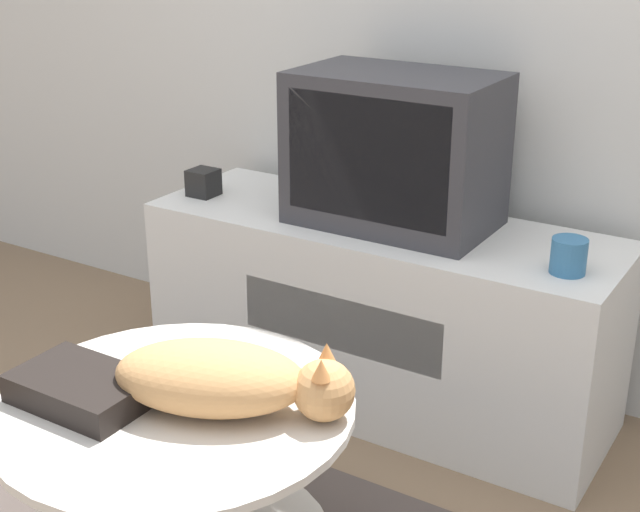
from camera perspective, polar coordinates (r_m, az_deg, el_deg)
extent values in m
cube|color=silver|center=(2.58, 3.80, -3.62)|extent=(1.34, 0.46, 0.55)
cube|color=silver|center=(2.38, 1.26, -4.38)|extent=(0.60, 0.01, 0.15)
cube|color=#333338|center=(2.42, 4.86, 6.79)|extent=(0.54, 0.33, 0.41)
cube|color=black|center=(2.28, 2.97, 6.17)|extent=(0.46, 0.01, 0.32)
cube|color=black|center=(2.72, -7.47, 4.69)|extent=(0.08, 0.08, 0.08)
cylinder|color=teal|center=(2.20, 15.63, 0.00)|extent=(0.09, 0.09, 0.09)
cylinder|color=#B7B7BC|center=(1.87, -8.85, -15.75)|extent=(0.04, 0.04, 0.46)
cylinder|color=beige|center=(1.74, -9.30, -9.52)|extent=(0.69, 0.69, 0.02)
cube|color=black|center=(1.76, -14.98, -8.17)|extent=(0.26, 0.17, 0.06)
ellipsoid|color=tan|center=(1.68, -7.04, -7.72)|extent=(0.41, 0.32, 0.13)
sphere|color=tan|center=(1.64, 0.26, -8.59)|extent=(0.12, 0.12, 0.12)
cone|color=#D18447|center=(1.64, 0.43, -6.21)|extent=(0.04, 0.04, 0.04)
cone|color=#D18447|center=(1.58, 0.08, -7.27)|extent=(0.04, 0.04, 0.04)
ellipsoid|color=#D18447|center=(1.77, -14.56, -7.94)|extent=(0.18, 0.10, 0.05)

